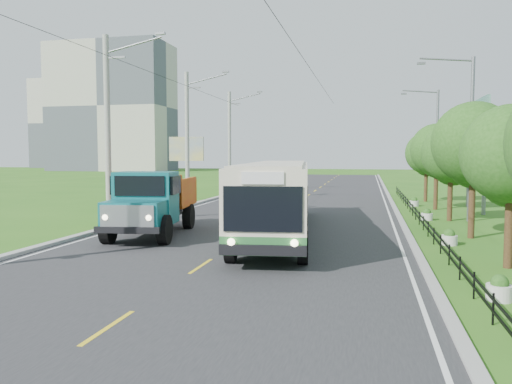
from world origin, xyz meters
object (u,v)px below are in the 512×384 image
(streetlight_far, at_px, (435,140))
(dump_truck, at_px, (153,199))
(pole_mid, at_px, (188,137))
(billboard_left, at_px, (186,153))
(pole_far, at_px, (230,141))
(planter_front, at_px, (499,289))
(tree_fifth, at_px, (437,152))
(planter_near, at_px, (449,238))
(bus, at_px, (278,192))
(planter_mid, at_px, (427,215))
(planter_far, at_px, (414,202))
(pole_near, at_px, (108,128))
(tree_second, at_px, (512,160))
(tree_back, at_px, (427,155))
(streetlight_mid, at_px, (468,133))
(tree_fourth, at_px, (452,157))
(tree_third, at_px, (474,148))
(billboard_right, at_px, (477,130))

(streetlight_far, xyz_separation_m, dump_truck, (-14.92, -22.27, -3.24))
(pole_mid, height_order, billboard_left, pole_mid)
(pole_far, height_order, planter_front, pole_far)
(tree_fifth, relative_size, planter_near, 8.66)
(bus, bearing_deg, planter_mid, 33.48)
(planter_far, relative_size, billboard_left, 0.13)
(pole_far, distance_m, tree_fifth, 22.25)
(pole_near, xyz_separation_m, planter_mid, (16.86, 5.00, -4.81))
(billboard_left, bearing_deg, pole_mid, -67.58)
(tree_fifth, bearing_deg, pole_near, -148.41)
(planter_front, xyz_separation_m, dump_truck, (-12.87, 7.73, 1.38))
(pole_far, height_order, streetlight_far, pole_far)
(pole_far, xyz_separation_m, tree_second, (18.12, -30.86, -1.57))
(billboard_left, bearing_deg, tree_back, 6.31)
(streetlight_mid, xyz_separation_m, planter_far, (-2.04, 8.00, -4.62))
(tree_fourth, bearing_deg, streetlight_mid, -10.15)
(tree_back, bearing_deg, planter_front, -92.56)
(tree_third, xyz_separation_m, tree_fourth, (-0.00, 6.00, -0.40))
(bus, bearing_deg, dump_truck, -167.10)
(pole_near, distance_m, pole_far, 24.00)
(tree_fifth, bearing_deg, tree_back, 90.00)
(planter_front, distance_m, planter_far, 24.00)
(planter_front, bearing_deg, tree_third, 82.94)
(tree_fourth, height_order, planter_far, tree_fourth)
(pole_far, bearing_deg, tree_second, -59.58)
(tree_second, distance_m, planter_far, 20.16)
(pole_near, height_order, tree_second, pole_near)
(planter_front, height_order, dump_truck, dump_truck)
(streetlight_mid, bearing_deg, planter_near, -104.32)
(tree_fourth, bearing_deg, tree_second, -90.00)
(pole_far, bearing_deg, planter_front, -64.28)
(planter_mid, bearing_deg, pole_near, -163.48)
(streetlight_mid, xyz_separation_m, planter_near, (-2.04, -8.00, -4.62))
(tree_third, height_order, planter_near, tree_third)
(tree_fourth, height_order, bus, tree_fourth)
(tree_back, bearing_deg, billboard_left, -173.69)
(planter_front, height_order, billboard_right, billboard_right)
(tree_fifth, relative_size, streetlight_mid, 0.64)
(planter_far, bearing_deg, pole_mid, -176.61)
(pole_mid, xyz_separation_m, bus, (9.46, -13.30, -3.15))
(planter_far, bearing_deg, billboard_left, 173.69)
(pole_near, relative_size, tree_fifth, 1.72)
(pole_near, distance_m, bus, 10.05)
(tree_third, relative_size, planter_mid, 8.96)
(streetlight_far, relative_size, dump_truck, 1.25)
(tree_fourth, bearing_deg, planter_near, -98.77)
(streetlight_far, bearing_deg, billboard_right, -78.29)
(tree_third, height_order, planter_front, tree_third)
(streetlight_mid, bearing_deg, pole_far, 134.86)
(planter_front, height_order, bus, bus)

